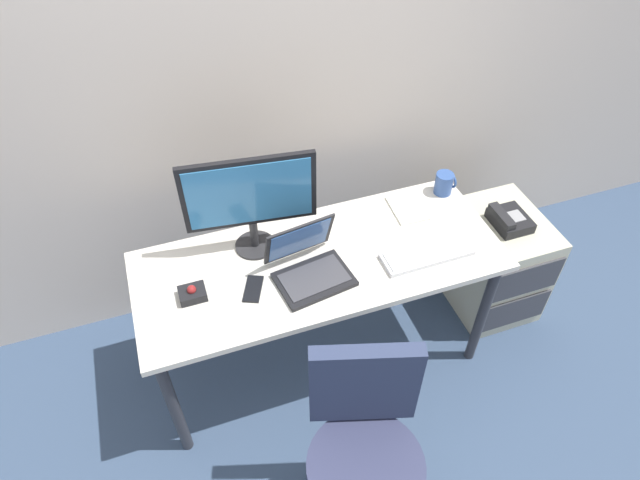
# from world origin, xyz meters

# --- Properties ---
(ground_plane) EXTENTS (8.00, 8.00, 0.00)m
(ground_plane) POSITION_xyz_m (0.00, 0.00, 0.00)
(ground_plane) COLOR #354761
(back_wall) EXTENTS (6.00, 0.10, 2.80)m
(back_wall) POSITION_xyz_m (0.00, 0.67, 1.40)
(back_wall) COLOR beige
(back_wall) RESTS_ON ground
(desk) EXTENTS (1.62, 0.65, 0.75)m
(desk) POSITION_xyz_m (0.00, 0.00, 0.67)
(desk) COLOR beige
(desk) RESTS_ON ground
(file_cabinet) EXTENTS (0.42, 0.53, 0.59)m
(file_cabinet) POSITION_xyz_m (1.04, 0.07, 0.30)
(file_cabinet) COLOR #BAB89E
(file_cabinet) RESTS_ON ground
(desk_phone) EXTENTS (0.17, 0.20, 0.09)m
(desk_phone) POSITION_xyz_m (1.03, 0.05, 0.63)
(desk_phone) COLOR black
(desk_phone) RESTS_ON file_cabinet
(office_chair) EXTENTS (0.52, 0.54, 0.96)m
(office_chair) POSITION_xyz_m (-0.09, -0.77, 0.44)
(office_chair) COLOR black
(office_chair) RESTS_ON ground
(monitor_main) EXTENTS (0.56, 0.18, 0.48)m
(monitor_main) POSITION_xyz_m (-0.25, 0.17, 1.04)
(monitor_main) COLOR #262628
(monitor_main) RESTS_ON desk
(keyboard) EXTENTS (0.41, 0.14, 0.03)m
(keyboard) POSITION_xyz_m (0.45, -0.14, 0.77)
(keyboard) COLOR silver
(keyboard) RESTS_ON desk
(laptop) EXTENTS (0.35, 0.33, 0.23)m
(laptop) POSITION_xyz_m (-0.07, -0.06, 0.80)
(laptop) COLOR black
(laptop) RESTS_ON desk
(trackball_mouse) EXTENTS (0.11, 0.09, 0.07)m
(trackball_mouse) POSITION_xyz_m (-0.56, -0.03, 0.77)
(trackball_mouse) COLOR black
(trackball_mouse) RESTS_ON desk
(coffee_mug) EXTENTS (0.10, 0.09, 0.11)m
(coffee_mug) POSITION_xyz_m (0.73, 0.23, 0.81)
(coffee_mug) COLOR #304E8C
(coffee_mug) RESTS_ON desk
(paper_notepad) EXTENTS (0.16, 0.21, 0.01)m
(paper_notepad) POSITION_xyz_m (0.51, 0.17, 0.76)
(paper_notepad) COLOR white
(paper_notepad) RESTS_ON desk
(cell_phone) EXTENTS (0.12, 0.16, 0.01)m
(cell_phone) POSITION_xyz_m (-0.32, -0.07, 0.76)
(cell_phone) COLOR black
(cell_phone) RESTS_ON desk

